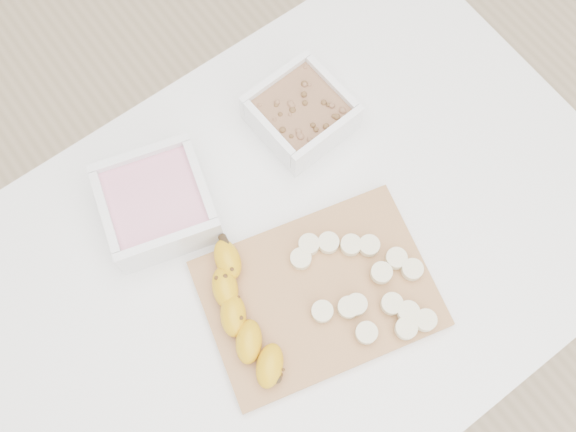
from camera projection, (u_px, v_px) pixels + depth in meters
ground at (295, 327)px, 1.68m from camera, size 3.50×3.50×0.00m
table at (299, 261)px, 1.06m from camera, size 1.00×0.70×0.75m
bowl_yogurt at (157, 204)px, 0.95m from camera, size 0.19×0.19×0.07m
bowl_granola at (301, 113)px, 1.01m from camera, size 0.14×0.14×0.06m
cutting_board at (318, 294)px, 0.94m from camera, size 0.37×0.31×0.01m
banana at (245, 316)px, 0.90m from camera, size 0.14×0.22×0.04m
banana_slices at (367, 284)px, 0.93m from camera, size 0.17×0.22×0.02m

